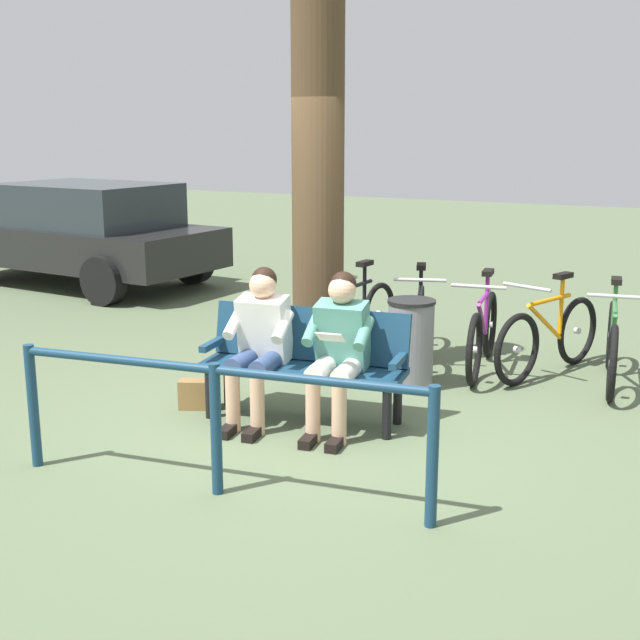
# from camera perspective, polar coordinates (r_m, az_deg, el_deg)

# --- Properties ---
(ground_plane) EXTENTS (40.00, 40.00, 0.00)m
(ground_plane) POSITION_cam_1_polar(r_m,az_deg,el_deg) (6.41, -1.17, -7.52)
(ground_plane) COLOR #566647
(bench) EXTENTS (1.65, 0.70, 0.87)m
(bench) POSITION_cam_1_polar(r_m,az_deg,el_deg) (6.53, -0.96, -2.46)
(bench) COLOR navy
(bench) RESTS_ON ground
(person_reading) EXTENTS (0.53, 0.80, 1.20)m
(person_reading) POSITION_cam_1_polar(r_m,az_deg,el_deg) (6.24, 1.27, -1.69)
(person_reading) COLOR #4C8C7A
(person_reading) RESTS_ON ground
(person_companion) EXTENTS (0.53, 0.80, 1.20)m
(person_companion) POSITION_cam_1_polar(r_m,az_deg,el_deg) (6.45, -4.16, -1.23)
(person_companion) COLOR white
(person_companion) RESTS_ON ground
(handbag) EXTENTS (0.33, 0.25, 0.24)m
(handbag) POSITION_cam_1_polar(r_m,az_deg,el_deg) (6.92, -8.34, -5.04)
(handbag) COLOR olive
(handbag) RESTS_ON ground
(tree_trunk) EXTENTS (0.47, 0.47, 3.78)m
(tree_trunk) POSITION_cam_1_polar(r_m,az_deg,el_deg) (7.45, -0.14, 10.28)
(tree_trunk) COLOR #4C3823
(tree_trunk) RESTS_ON ground
(litter_bin) EXTENTS (0.42, 0.42, 0.80)m
(litter_bin) POSITION_cam_1_polar(r_m,az_deg,el_deg) (7.34, 6.20, -1.64)
(litter_bin) COLOR slate
(litter_bin) RESTS_ON ground
(bicycle_orange) EXTENTS (0.48, 1.67, 0.94)m
(bicycle_orange) POSITION_cam_1_polar(r_m,az_deg,el_deg) (7.86, 19.30, -1.63)
(bicycle_orange) COLOR black
(bicycle_orange) RESTS_ON ground
(bicycle_red) EXTENTS (0.68, 1.60, 0.94)m
(bicycle_red) POSITION_cam_1_polar(r_m,az_deg,el_deg) (8.00, 15.35, -1.10)
(bicycle_red) COLOR black
(bicycle_red) RESTS_ON ground
(bicycle_blue) EXTENTS (0.48, 1.67, 0.94)m
(bicycle_blue) POSITION_cam_1_polar(r_m,az_deg,el_deg) (7.99, 11.04, -0.89)
(bicycle_blue) COLOR black
(bicycle_blue) RESTS_ON ground
(bicycle_purple) EXTENTS (0.66, 1.61, 0.94)m
(bicycle_purple) POSITION_cam_1_polar(r_m,az_deg,el_deg) (8.23, 6.80, -0.33)
(bicycle_purple) COLOR black
(bicycle_purple) RESTS_ON ground
(bicycle_green) EXTENTS (0.48, 1.68, 0.94)m
(bicycle_green) POSITION_cam_1_polar(r_m,az_deg,el_deg) (8.39, 2.43, 0.00)
(bicycle_green) COLOR black
(bicycle_green) RESTS_ON ground
(railing_fence) EXTENTS (2.76, 0.44, 0.85)m
(railing_fence) POSITION_cam_1_polar(r_m,az_deg,el_deg) (5.20, -7.16, -5.81)
(railing_fence) COLOR navy
(railing_fence) RESTS_ON ground
(parked_car) EXTENTS (4.32, 2.25, 1.47)m
(parked_car) POSITION_cam_1_polar(r_m,az_deg,el_deg) (12.58, -15.95, 5.81)
(parked_car) COLOR black
(parked_car) RESTS_ON ground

